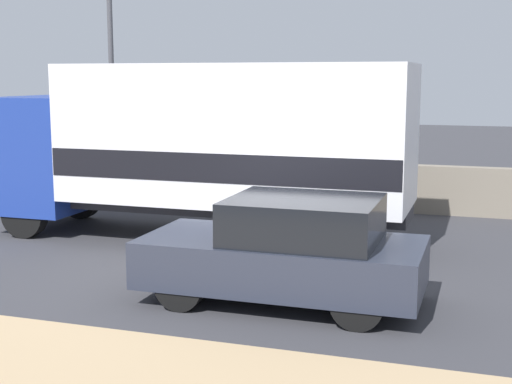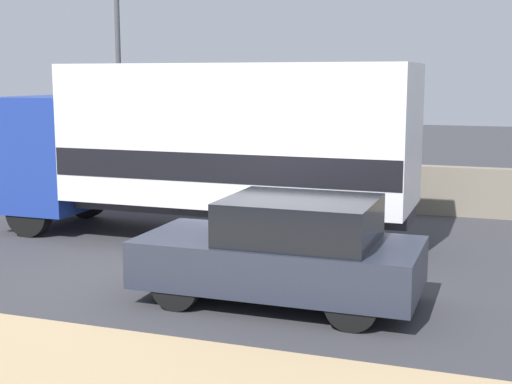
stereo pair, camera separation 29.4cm
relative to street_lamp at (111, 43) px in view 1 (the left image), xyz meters
name	(u,v)px [view 1 (the left image)]	position (x,y,z in m)	size (l,w,h in m)	color
ground_plane	(262,288)	(6.31, -6.66, -4.15)	(80.00, 80.00, 0.00)	#38383D
stone_wall_backdrop	(349,186)	(6.31, 0.50, -3.56)	(60.00, 0.35, 1.17)	gray
street_lamp	(111,43)	(0.00, 0.00, 0.00)	(0.56, 0.28, 7.19)	#4C4C51
box_truck	(206,144)	(4.19, -3.71, -2.21)	(8.55, 2.52, 3.52)	navy
car_hatchback	(288,251)	(6.88, -7.23, -3.37)	(4.07, 1.90, 1.57)	#282D3D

